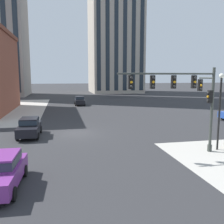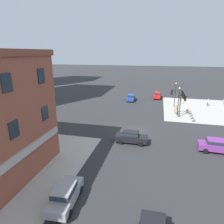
{
  "view_description": "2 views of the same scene",
  "coord_description": "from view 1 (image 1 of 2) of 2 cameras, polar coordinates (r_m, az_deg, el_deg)",
  "views": [
    {
      "loc": [
        -1.32,
        -23.53,
        5.47
      ],
      "look_at": [
        3.57,
        0.27,
        1.93
      ],
      "focal_mm": 39.81,
      "sensor_mm": 36.0,
      "label": 1
    },
    {
      "loc": [
        -28.75,
        -3.55,
        12.04
      ],
      "look_at": [
        0.04,
        3.4,
        2.91
      ],
      "focal_mm": 31.12,
      "sensor_mm": 36.0,
      "label": 2
    }
  ],
  "objects": [
    {
      "name": "street_lamp_corner_near",
      "position": [
        19.7,
        23.55,
        1.94
      ],
      "size": [
        0.36,
        0.36,
        5.65
      ],
      "color": "black",
      "rests_on": "ground"
    },
    {
      "name": "ground_plane",
      "position": [
        24.2,
        -8.2,
        -4.86
      ],
      "size": [
        320.0,
        320.0,
        0.0
      ],
      "primitive_type": "plane",
      "color": "#2D2D30"
    },
    {
      "name": "traffic_signal_main",
      "position": [
        18.18,
        17.11,
        3.98
      ],
      "size": [
        7.09,
        2.09,
        6.05
      ],
      "color": "#383D38",
      "rests_on": "ground"
    },
    {
      "name": "car_main_northbound_far",
      "position": [
        47.21,
        -7.43,
        2.69
      ],
      "size": [
        1.93,
        4.42,
        1.68
      ],
      "color": "black",
      "rests_on": "ground"
    },
    {
      "name": "residential_tower_skyline_right",
      "position": [
        87.11,
        0.63,
        22.63
      ],
      "size": [
        16.23,
        17.25,
        54.04
      ],
      "color": "#B2A899",
      "rests_on": "ground"
    },
    {
      "name": "car_parked_curb",
      "position": [
        13.53,
        -24.12,
        -12.1
      ],
      "size": [
        2.04,
        4.47,
        1.68
      ],
      "color": "#7A3389",
      "rests_on": "ground"
    },
    {
      "name": "car_main_northbound_near",
      "position": [
        23.81,
        -18.44,
        -3.16
      ],
      "size": [
        1.93,
        4.42,
        1.68
      ],
      "color": "black",
      "rests_on": "ground"
    }
  ]
}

